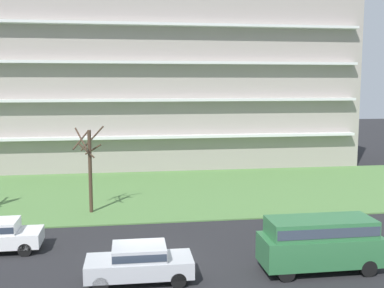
{
  "coord_description": "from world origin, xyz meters",
  "views": [
    {
      "loc": [
        -0.98,
        -20.69,
        8.18
      ],
      "look_at": [
        2.98,
        6.0,
        4.67
      ],
      "focal_mm": 43.92,
      "sensor_mm": 36.0,
      "label": 1
    }
  ],
  "objects": [
    {
      "name": "tree_left",
      "position": [
        -3.09,
        8.88,
        3.09
      ],
      "size": [
        1.94,
        1.94,
        5.5
      ],
      "color": "#423023",
      "rests_on": "ground"
    },
    {
      "name": "grass_lawn_strip",
      "position": [
        0.0,
        14.0,
        0.04
      ],
      "size": [
        80.0,
        16.0,
        0.08
      ],
      "primitive_type": "cube",
      "color": "#547F42",
      "rests_on": "ground"
    },
    {
      "name": "ground",
      "position": [
        0.0,
        0.0,
        0.0
      ],
      "size": [
        160.0,
        160.0,
        0.0
      ],
      "primitive_type": "plane",
      "color": "#232326"
    },
    {
      "name": "apartment_building",
      "position": [
        0.0,
        27.37,
        8.33
      ],
      "size": [
        43.62,
        11.69,
        16.67
      ],
      "color": "#9E938C",
      "rests_on": "ground"
    },
    {
      "name": "sedan_silver_center_right",
      "position": [
        -0.41,
        -2.0,
        0.87
      ],
      "size": [
        4.43,
        1.87,
        1.57
      ],
      "rotation": [
        0.0,
        0.0,
        -0.01
      ],
      "color": "#B7BABF",
      "rests_on": "ground"
    },
    {
      "name": "van_green_near_left",
      "position": [
        7.43,
        -2.0,
        1.4
      ],
      "size": [
        5.2,
        2.0,
        2.36
      ],
      "rotation": [
        0.0,
        0.0,
        -0.0
      ],
      "color": "#2D6B3D",
      "rests_on": "ground"
    }
  ]
}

